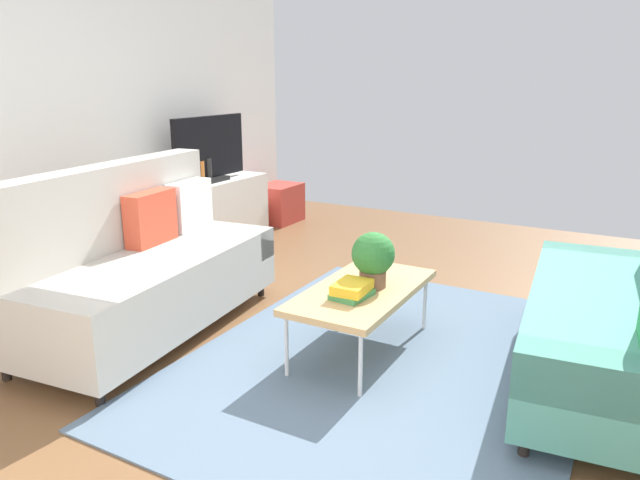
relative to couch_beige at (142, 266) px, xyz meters
name	(u,v)px	position (x,y,z in m)	size (l,w,h in m)	color
ground_plane	(366,358)	(0.32, -1.49, -0.45)	(7.68, 7.68, 0.00)	brown
wall_far	(38,104)	(0.32, 1.31, 1.00)	(6.40, 0.12, 2.90)	white
area_rug	(388,361)	(0.34, -1.62, -0.44)	(2.90, 2.20, 0.01)	slate
couch_beige	(142,266)	(0.00, 0.00, 0.00)	(1.98, 1.03, 1.10)	#B2ADA3
couch_green	(628,313)	(0.68, -2.84, -0.01)	(1.97, 1.02, 1.10)	teal
coffee_table	(362,292)	(0.39, -1.42, -0.05)	(1.10, 0.56, 0.42)	tan
tv_console	(211,212)	(1.88, 0.97, -0.13)	(1.40, 0.44, 0.64)	silver
tv	(210,150)	(1.88, 0.95, 0.51)	(1.00, 0.20, 0.64)	black
storage_trunk	(279,203)	(2.98, 0.87, -0.23)	(0.52, 0.40, 0.44)	#B2382D
potted_plant	(373,257)	(0.45, -1.46, 0.16)	(0.26, 0.26, 0.34)	brown
table_book_0	(352,294)	(0.23, -1.43, -0.01)	(0.24, 0.18, 0.03)	#3F8C4C
table_book_1	(352,289)	(0.23, -1.43, 0.02)	(0.24, 0.18, 0.03)	gold
table_book_2	(352,284)	(0.23, -1.43, 0.05)	(0.24, 0.18, 0.02)	gold
vase_0	(164,181)	(1.30, 1.02, 0.28)	(0.12, 0.12, 0.17)	silver
vase_1	(178,179)	(1.48, 1.02, 0.27)	(0.08, 0.08, 0.15)	#B24C4C
bottle_0	(195,176)	(1.62, 0.93, 0.29)	(0.06, 0.06, 0.19)	purple
bottle_1	(202,173)	(1.73, 0.93, 0.30)	(0.05, 0.05, 0.22)	orange
bottle_2	(209,170)	(1.83, 0.93, 0.31)	(0.06, 0.06, 0.24)	#262626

